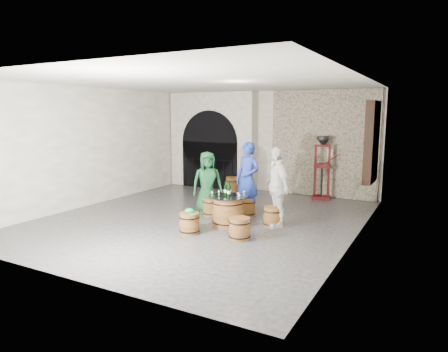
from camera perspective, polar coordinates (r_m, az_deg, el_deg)
The scene contains 31 objects.
ground at distance 9.64m, azimuth -2.96°, elevation -6.08°, with size 8.00×8.00×0.00m, color #292A2C.
wall_back at distance 12.92m, azimuth 6.31°, elevation 4.90°, with size 8.00×8.00×0.00m, color white.
wall_front at distance 6.33m, azimuth -22.34°, elevation 0.14°, with size 8.00×8.00×0.00m, color white.
wall_left at distance 11.57m, azimuth -18.02°, elevation 4.05°, with size 8.00×8.00×0.00m, color white.
wall_right at distance 8.10m, azimuth 18.58°, elevation 2.13°, with size 8.00×8.00×0.00m, color white.
ceiling at distance 9.34m, azimuth -3.12°, elevation 13.25°, with size 8.00×8.00×0.00m, color beige.
stone_facing_panel at distance 12.30m, azimuth 14.01°, elevation 4.49°, with size 3.20×0.12×3.18m, color tan.
arched_opening at distance 13.53m, azimuth -1.61°, elevation 5.05°, with size 3.10×0.60×3.19m.
shuttered_window at distance 10.46m, azimuth 20.31°, elevation 4.57°, with size 0.23×1.10×2.00m.
barrel_table at distance 8.95m, azimuth 0.59°, elevation -5.02°, with size 0.88×0.88×0.68m.
barrel_stool_left at distance 9.87m, azimuth -1.81°, elevation -4.40°, with size 0.45×0.45×0.44m.
barrel_stool_far at distance 9.85m, azimuth 3.27°, elevation -4.44°, with size 0.45×0.45×0.44m.
barrel_stool_right at distance 9.01m, azimuth 7.01°, elevation -5.78°, with size 0.45×0.45×0.44m.
barrel_stool_near_right at distance 8.04m, azimuth 2.25°, elevation -7.51°, with size 0.45×0.45×0.44m.
barrel_stool_near_left at distance 8.45m, azimuth -4.95°, elevation -6.74°, with size 0.45×0.45×0.44m.
green_cap at distance 8.38m, azimuth -4.96°, elevation -5.00°, with size 0.24×0.19×0.11m.
person_green at distance 10.00m, azimuth -2.39°, elevation -0.95°, with size 0.76×0.50×1.56m, color #134624.
person_blue at distance 9.75m, azimuth 3.38°, elevation -0.45°, with size 0.66×0.44×1.82m, color #1C319B.
person_white at distance 8.87m, azimuth 7.56°, elevation -1.57°, with size 1.04×0.43×1.78m, color silver.
wine_bottle_left at distance 8.91m, azimuth 0.22°, elevation -1.97°, with size 0.08×0.08×0.32m.
wine_bottle_center at distance 8.78m, azimuth 0.68°, elevation -2.13°, with size 0.08×0.08×0.32m.
wine_bottle_right at distance 8.98m, azimuth 0.79°, elevation -1.88°, with size 0.08×0.08×0.32m.
tasting_glass_a at distance 8.90m, azimuth -1.72°, elevation -2.52°, with size 0.05×0.05×0.10m, color #B76E23, non-canonical shape.
tasting_glass_b at distance 8.78m, azimuth 2.06°, elevation -2.67°, with size 0.05×0.05×0.10m, color #B76E23, non-canonical shape.
tasting_glass_c at distance 9.14m, azimuth 0.91°, elevation -2.21°, with size 0.05×0.05×0.10m, color #B76E23, non-canonical shape.
tasting_glass_d at distance 8.96m, azimuth 2.88°, elevation -2.44°, with size 0.05×0.05×0.10m, color #B76E23, non-canonical shape.
tasting_glass_e at distance 8.59m, azimuth 2.20°, elevation -2.94°, with size 0.05×0.05×0.10m, color #B76E23, non-canonical shape.
tasting_glass_f at distance 8.99m, azimuth -0.72°, elevation -2.39°, with size 0.05×0.05×0.10m, color #B76E23, non-canonical shape.
side_barrel at distance 12.20m, azimuth 1.22°, elevation -1.52°, with size 0.43×0.43×0.57m.
corking_press at distance 11.94m, azimuth 13.87°, elevation 1.82°, with size 0.79×0.49×1.84m.
control_box at distance 12.18m, azimuth 15.01°, elevation 3.23°, with size 0.18×0.10×0.22m, color silver.
Camera 1 is at (4.88, -7.93, 2.49)m, focal length 32.00 mm.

